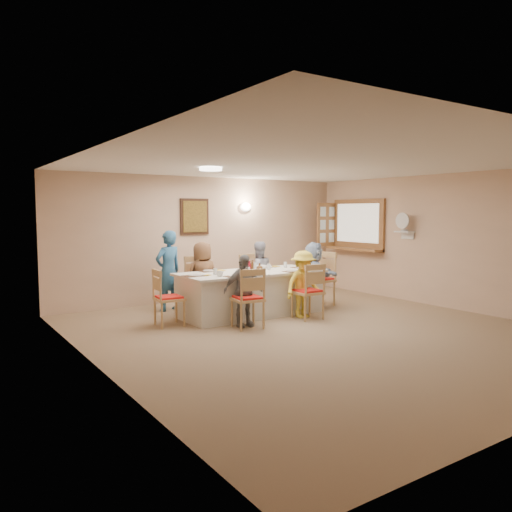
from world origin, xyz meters
TOP-DOWN VIEW (x-y plane):
  - ground at (0.00, 0.00)m, footprint 7.00×7.00m
  - room_walls at (0.00, 0.00)m, footprint 7.00×7.00m
  - wall_picture at (-0.30, 3.46)m, footprint 0.62×0.05m
  - wall_sconce at (0.90, 3.44)m, footprint 0.26×0.09m
  - ceiling_light at (-1.00, 1.50)m, footprint 0.36×0.36m
  - serving_hatch at (3.21, 2.40)m, footprint 0.06×1.50m
  - hatch_sill at (3.09, 2.40)m, footprint 0.30×1.50m
  - shutter_door at (2.95, 3.16)m, footprint 0.55×0.04m
  - fan_shelf at (3.13, 1.05)m, footprint 0.22×0.36m
  - desk_fan at (3.10, 1.05)m, footprint 0.30×0.30m
  - dining_table at (-0.13, 1.64)m, footprint 2.58×1.09m
  - chair_back_left at (-0.73, 2.44)m, footprint 0.54×0.54m
  - chair_back_right at (0.47, 2.44)m, footprint 0.54×0.54m
  - chair_front_left at (-0.73, 0.84)m, footprint 0.52×0.52m
  - chair_front_right at (0.47, 0.84)m, footprint 0.48×0.48m
  - chair_left_end at (-1.68, 1.64)m, footprint 0.47×0.47m
  - chair_right_end at (1.42, 1.64)m, footprint 0.53×0.53m
  - diner_back_left at (-0.73, 2.32)m, footprint 0.64×0.43m
  - diner_back_right at (0.47, 2.32)m, footprint 0.76×0.68m
  - diner_front_left at (-0.73, 0.96)m, footprint 0.73×0.43m
  - diner_front_right at (0.47, 0.96)m, footprint 0.82×0.57m
  - diner_right_end at (1.29, 1.64)m, footprint 1.26×0.75m
  - caregiver at (-1.18, 2.79)m, footprint 0.68×0.57m
  - placemat_fl at (-0.73, 1.22)m, footprint 0.32×0.24m
  - plate_fl at (-0.73, 1.22)m, footprint 0.23×0.23m
  - napkin_fl at (-0.55, 1.17)m, footprint 0.13×0.13m
  - placemat_fr at (0.47, 1.22)m, footprint 0.34×0.25m
  - plate_fr at (0.47, 1.22)m, footprint 0.26×0.26m
  - napkin_fr at (0.65, 1.17)m, footprint 0.13×0.13m
  - placemat_bl at (-0.73, 2.06)m, footprint 0.34×0.25m
  - plate_bl at (-0.73, 2.06)m, footprint 0.23×0.23m
  - napkin_bl at (-0.55, 2.01)m, footprint 0.14×0.14m
  - placemat_br at (0.47, 2.06)m, footprint 0.34×0.25m
  - plate_br at (0.47, 2.06)m, footprint 0.23×0.23m
  - napkin_br at (0.65, 2.01)m, footprint 0.14×0.14m
  - placemat_le at (-1.23, 1.64)m, footprint 0.37×0.27m
  - plate_le at (-1.23, 1.64)m, footprint 0.23×0.23m
  - napkin_le at (-1.05, 1.59)m, footprint 0.13×0.13m
  - placemat_re at (0.99, 1.64)m, footprint 0.36×0.27m
  - plate_re at (0.99, 1.64)m, footprint 0.24×0.24m
  - napkin_re at (1.17, 1.59)m, footprint 0.14×0.14m
  - teacup_a at (-0.93, 1.36)m, footprint 0.13×0.13m
  - teacup_b at (0.25, 2.19)m, footprint 0.14×0.14m
  - bowl_a at (-0.38, 1.42)m, footprint 0.26×0.26m
  - bowl_b at (0.24, 1.89)m, footprint 0.36×0.36m
  - condiment_ketchup at (-0.22, 1.62)m, footprint 0.12×0.13m
  - condiment_brown at (-0.09, 1.69)m, footprint 0.11×0.11m
  - condiment_malt at (-0.00, 1.58)m, footprint 0.14×0.14m
  - drinking_glass at (-0.28, 1.69)m, footprint 0.07×0.07m

SIDE VIEW (x-z plane):
  - ground at x=0.00m, z-range 0.00..0.00m
  - dining_table at x=-0.13m, z-range 0.00..0.76m
  - chair_left_end at x=-1.68m, z-range 0.00..0.91m
  - chair_front_left at x=-0.73m, z-range 0.00..0.94m
  - chair_front_right at x=0.47m, z-range 0.00..0.94m
  - chair_back_right at x=0.47m, z-range 0.00..0.98m
  - chair_back_left at x=-0.73m, z-range 0.00..0.99m
  - chair_right_end at x=1.42m, z-range 0.00..1.03m
  - diner_front_left at x=-0.73m, z-range 0.00..1.13m
  - diner_front_right at x=0.47m, z-range 0.00..1.14m
  - diner_back_right at x=0.47m, z-range 0.00..1.23m
  - diner_right_end at x=1.29m, z-range 0.00..1.23m
  - diner_back_left at x=-0.73m, z-range 0.00..1.27m
  - caregiver at x=-1.18m, z-range 0.00..1.46m
  - placemat_fl at x=-0.73m, z-range 0.76..0.77m
  - placemat_fr at x=0.47m, z-range 0.76..0.77m
  - placemat_bl at x=-0.73m, z-range 0.76..0.77m
  - placemat_br at x=0.47m, z-range 0.76..0.77m
  - placemat_le at x=-1.23m, z-range 0.76..0.77m
  - placemat_re at x=0.99m, z-range 0.76..0.77m
  - napkin_fl at x=-0.55m, z-range 0.77..0.77m
  - napkin_fr at x=0.65m, z-range 0.77..0.77m
  - napkin_bl at x=-0.55m, z-range 0.77..0.77m
  - napkin_br at x=0.65m, z-range 0.77..0.77m
  - napkin_le at x=-1.05m, z-range 0.77..0.77m
  - napkin_re at x=1.17m, z-range 0.77..0.77m
  - plate_fl at x=-0.73m, z-range 0.77..0.78m
  - plate_fr at x=0.47m, z-range 0.76..0.78m
  - plate_bl at x=-0.73m, z-range 0.77..0.78m
  - plate_br at x=0.47m, z-range 0.77..0.78m
  - plate_le at x=-1.23m, z-range 0.77..0.78m
  - plate_re at x=0.99m, z-range 0.77..0.78m
  - bowl_a at x=-0.38m, z-range 0.76..0.81m
  - bowl_b at x=0.24m, z-range 0.76..0.83m
  - teacup_b at x=0.25m, z-range 0.76..0.84m
  - teacup_a at x=-0.93m, z-range 0.76..0.85m
  - drinking_glass at x=-0.28m, z-range 0.76..0.87m
  - condiment_malt at x=0.00m, z-range 0.76..0.90m
  - condiment_brown at x=-0.09m, z-range 0.76..0.96m
  - condiment_ketchup at x=-0.22m, z-range 0.76..1.02m
  - hatch_sill at x=3.09m, z-range 0.95..1.00m
  - fan_shelf at x=3.13m, z-range 1.39..1.41m
  - serving_hatch at x=3.21m, z-range 0.92..2.08m
  - shutter_door at x=2.95m, z-range 1.00..2.00m
  - room_walls at x=0.00m, z-range -1.99..5.01m
  - desk_fan at x=3.10m, z-range 1.41..1.69m
  - wall_picture at x=-0.30m, z-range 1.34..2.06m
  - wall_sconce at x=0.90m, z-range 1.81..1.99m
  - ceiling_light at x=-1.00m, z-range 2.45..2.50m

